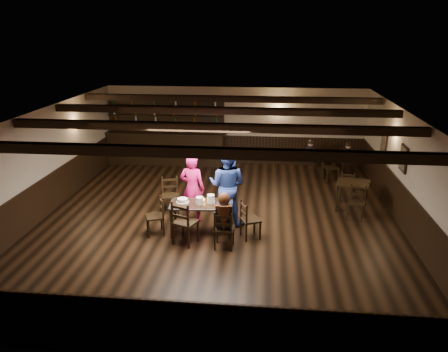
# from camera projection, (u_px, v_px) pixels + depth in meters

# --- Properties ---
(ground) EXTENTS (10.00, 10.00, 0.00)m
(ground) POSITION_uv_depth(u_px,v_px,m) (219.00, 219.00, 11.07)
(ground) COLOR black
(ground) RESTS_ON ground
(room_shell) EXTENTS (9.02, 10.02, 2.71)m
(room_shell) POSITION_uv_depth(u_px,v_px,m) (219.00, 153.00, 10.55)
(room_shell) COLOR beige
(room_shell) RESTS_ON ground
(dining_table) EXTENTS (1.50, 0.83, 0.75)m
(dining_table) POSITION_uv_depth(u_px,v_px,m) (201.00, 207.00, 10.12)
(dining_table) COLOR black
(dining_table) RESTS_ON ground
(chair_near_left) EXTENTS (0.62, 0.61, 1.03)m
(chair_near_left) POSITION_uv_depth(u_px,v_px,m) (183.00, 220.00, 9.60)
(chair_near_left) COLOR black
(chair_near_left) RESTS_ON ground
(chair_near_right) EXTENTS (0.44, 0.42, 0.89)m
(chair_near_right) POSITION_uv_depth(u_px,v_px,m) (224.00, 227.00, 9.43)
(chair_near_right) COLOR black
(chair_near_right) RESTS_ON ground
(chair_end_left) EXTENTS (0.52, 0.53, 0.89)m
(chair_end_left) POSITION_uv_depth(u_px,v_px,m) (158.00, 213.00, 10.16)
(chair_end_left) COLOR black
(chair_end_left) RESTS_ON ground
(chair_end_right) EXTENTS (0.54, 0.55, 0.90)m
(chair_end_right) POSITION_uv_depth(u_px,v_px,m) (247.00, 217.00, 9.93)
(chair_end_right) COLOR black
(chair_end_right) RESTS_ON ground
(chair_far_pushed) EXTENTS (0.53, 0.51, 0.95)m
(chair_far_pushed) POSITION_uv_depth(u_px,v_px,m) (170.00, 192.00, 11.38)
(chair_far_pushed) COLOR black
(chair_far_pushed) RESTS_ON ground
(woman_pink) EXTENTS (0.69, 0.51, 1.72)m
(woman_pink) POSITION_uv_depth(u_px,v_px,m) (192.00, 188.00, 10.74)
(woman_pink) COLOR #E51E6B
(woman_pink) RESTS_ON ground
(man_blue) EXTENTS (1.10, 0.95, 1.95)m
(man_blue) POSITION_uv_depth(u_px,v_px,m) (227.00, 186.00, 10.60)
(man_blue) COLOR navy
(man_blue) RESTS_ON ground
(seated_person) EXTENTS (0.36, 0.53, 0.87)m
(seated_person) POSITION_uv_depth(u_px,v_px,m) (224.00, 212.00, 9.38)
(seated_person) COLOR black
(seated_person) RESTS_ON ground
(cake) EXTENTS (0.30, 0.30, 0.10)m
(cake) POSITION_uv_depth(u_px,v_px,m) (182.00, 201.00, 10.16)
(cake) COLOR white
(cake) RESTS_ON dining_table
(plate_stack_a) EXTENTS (0.18, 0.18, 0.17)m
(plate_stack_a) POSITION_uv_depth(u_px,v_px,m) (200.00, 201.00, 10.05)
(plate_stack_a) COLOR white
(plate_stack_a) RESTS_ON dining_table
(plate_stack_b) EXTENTS (0.17, 0.17, 0.20)m
(plate_stack_b) POSITION_uv_depth(u_px,v_px,m) (211.00, 199.00, 10.11)
(plate_stack_b) COLOR white
(plate_stack_b) RESTS_ON dining_table
(tea_light) EXTENTS (0.05, 0.05, 0.06)m
(tea_light) POSITION_uv_depth(u_px,v_px,m) (204.00, 200.00, 10.22)
(tea_light) COLOR #A5A8AD
(tea_light) RESTS_ON dining_table
(salt_shaker) EXTENTS (0.03, 0.03, 0.09)m
(salt_shaker) POSITION_uv_depth(u_px,v_px,m) (214.00, 203.00, 10.03)
(salt_shaker) COLOR silver
(salt_shaker) RESTS_ON dining_table
(pepper_shaker) EXTENTS (0.03, 0.03, 0.08)m
(pepper_shaker) POSITION_uv_depth(u_px,v_px,m) (217.00, 204.00, 9.99)
(pepper_shaker) COLOR #A5A8AD
(pepper_shaker) RESTS_ON dining_table
(drink_glass) EXTENTS (0.06, 0.06, 0.10)m
(drink_glass) POSITION_uv_depth(u_px,v_px,m) (213.00, 200.00, 10.18)
(drink_glass) COLOR silver
(drink_glass) RESTS_ON dining_table
(menu_red) EXTENTS (0.31, 0.24, 0.00)m
(menu_red) POSITION_uv_depth(u_px,v_px,m) (221.00, 206.00, 9.96)
(menu_red) COLOR #9E1511
(menu_red) RESTS_ON dining_table
(menu_blue) EXTENTS (0.36, 0.29, 0.00)m
(menu_blue) POSITION_uv_depth(u_px,v_px,m) (225.00, 202.00, 10.18)
(menu_blue) COLOR #111657
(menu_blue) RESTS_ON dining_table
(bar_counter) EXTENTS (4.37, 0.70, 2.20)m
(bar_counter) POSITION_uv_depth(u_px,v_px,m) (165.00, 143.00, 15.52)
(bar_counter) COLOR black
(bar_counter) RESTS_ON ground
(back_table_a) EXTENTS (1.01, 1.01, 0.75)m
(back_table_a) POSITION_uv_depth(u_px,v_px,m) (353.00, 186.00, 11.52)
(back_table_a) COLOR black
(back_table_a) RESTS_ON ground
(back_table_b) EXTENTS (1.05, 1.05, 0.75)m
(back_table_b) POSITION_uv_depth(u_px,v_px,m) (329.00, 155.00, 14.32)
(back_table_b) COLOR black
(back_table_b) RESTS_ON ground
(bg_patron_left) EXTENTS (0.22, 0.35, 0.73)m
(bg_patron_left) POSITION_uv_depth(u_px,v_px,m) (310.00, 151.00, 14.19)
(bg_patron_left) COLOR black
(bg_patron_left) RESTS_ON ground
(bg_patron_right) EXTENTS (0.25, 0.36, 0.68)m
(bg_patron_right) POSITION_uv_depth(u_px,v_px,m) (348.00, 153.00, 14.05)
(bg_patron_right) COLOR black
(bg_patron_right) RESTS_ON ground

